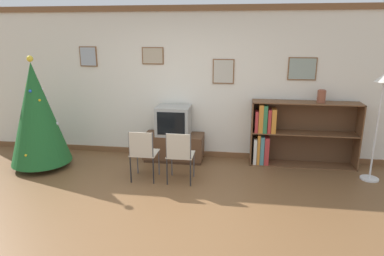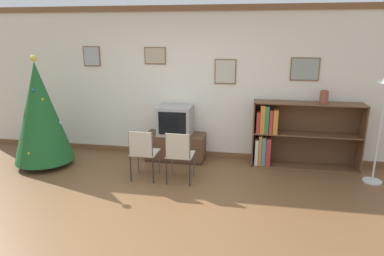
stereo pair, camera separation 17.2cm
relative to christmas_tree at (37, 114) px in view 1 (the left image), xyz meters
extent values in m
plane|color=brown|center=(2.37, -1.35, -0.94)|extent=(24.00, 24.00, 0.00)
cube|color=silver|center=(2.37, 0.98, 0.41)|extent=(8.74, 0.08, 2.70)
cube|color=brown|center=(2.37, 0.92, 1.71)|extent=(8.74, 0.03, 0.10)
cube|color=brown|center=(2.37, 0.92, -0.89)|extent=(8.74, 0.03, 0.10)
cube|color=brown|center=(0.56, 0.93, 0.88)|extent=(0.33, 0.02, 0.36)
cube|color=#9EA8B2|center=(0.56, 0.92, 0.88)|extent=(0.29, 0.01, 0.33)
cube|color=brown|center=(1.77, 0.93, 0.91)|extent=(0.39, 0.02, 0.30)
cube|color=tan|center=(1.77, 0.92, 0.91)|extent=(0.36, 0.01, 0.26)
cube|color=brown|center=(3.03, 0.93, 0.65)|extent=(0.37, 0.02, 0.43)
cube|color=#BCB7A8|center=(3.03, 0.92, 0.65)|extent=(0.34, 0.01, 0.39)
cube|color=brown|center=(4.36, 0.93, 0.72)|extent=(0.47, 0.02, 0.38)
cube|color=gray|center=(4.36, 0.92, 0.72)|extent=(0.44, 0.01, 0.35)
cylinder|color=maroon|center=(0.00, 0.00, -0.89)|extent=(0.36, 0.36, 0.10)
cone|color=#1E5B28|center=(0.00, 0.00, 0.01)|extent=(0.98, 0.98, 1.70)
sphere|color=yellow|center=(0.00, 0.00, 0.90)|extent=(0.10, 0.10, 0.10)
sphere|color=silver|center=(0.12, 0.12, 0.25)|extent=(0.04, 0.04, 0.04)
sphere|color=gold|center=(-0.01, -0.41, -0.58)|extent=(0.04, 0.04, 0.04)
sphere|color=silver|center=(-0.23, 0.18, -0.18)|extent=(0.06, 0.06, 0.06)
sphere|color=silver|center=(0.28, 0.11, -0.19)|extent=(0.06, 0.06, 0.06)
sphere|color=gold|center=(0.14, -0.10, 0.25)|extent=(0.04, 0.04, 0.04)
sphere|color=silver|center=(0.11, 0.07, 0.41)|extent=(0.05, 0.05, 0.05)
sphere|color=silver|center=(0.05, 0.21, 0.09)|extent=(0.05, 0.05, 0.05)
sphere|color=#1E4CB2|center=(0.02, -0.13, 0.40)|extent=(0.05, 0.05, 0.05)
sphere|color=gold|center=(-0.11, -0.01, 0.48)|extent=(0.04, 0.04, 0.04)
cube|color=#412A1A|center=(2.18, 0.67, -0.92)|extent=(1.02, 0.46, 0.05)
cube|color=brown|center=(2.18, 0.67, -0.68)|extent=(1.06, 0.48, 0.43)
cube|color=#9E9E99|center=(2.18, 0.67, -0.20)|extent=(0.59, 0.46, 0.52)
cube|color=black|center=(2.18, 0.44, -0.20)|extent=(0.48, 0.01, 0.40)
cube|color=#BCB29E|center=(1.90, -0.22, -0.51)|extent=(0.40, 0.40, 0.02)
cube|color=#BCB29E|center=(1.90, -0.42, -0.31)|extent=(0.35, 0.01, 0.38)
cylinder|color=#4C4C51|center=(1.72, -0.04, -0.73)|extent=(0.02, 0.02, 0.42)
cylinder|color=#4C4C51|center=(2.08, -0.04, -0.73)|extent=(0.02, 0.02, 0.42)
cylinder|color=#4C4C51|center=(1.72, -0.40, -0.73)|extent=(0.02, 0.02, 0.42)
cylinder|color=#4C4C51|center=(2.08, -0.40, -0.73)|extent=(0.02, 0.02, 0.42)
cylinder|color=#4C4C51|center=(1.72, -0.40, -0.53)|extent=(0.02, 0.02, 0.82)
cylinder|color=#4C4C51|center=(2.08, -0.40, -0.53)|extent=(0.02, 0.02, 0.82)
cube|color=#BCB29E|center=(2.47, -0.22, -0.51)|extent=(0.40, 0.40, 0.02)
cube|color=#BCB29E|center=(2.47, -0.42, -0.31)|extent=(0.35, 0.01, 0.38)
cylinder|color=#4C4C51|center=(2.29, -0.04, -0.73)|extent=(0.02, 0.02, 0.42)
cylinder|color=#4C4C51|center=(2.65, -0.04, -0.73)|extent=(0.02, 0.02, 0.42)
cylinder|color=#4C4C51|center=(2.29, -0.40, -0.73)|extent=(0.02, 0.02, 0.42)
cylinder|color=#4C4C51|center=(2.65, -0.40, -0.73)|extent=(0.02, 0.02, 0.42)
cylinder|color=#4C4C51|center=(2.29, -0.40, -0.53)|extent=(0.02, 0.02, 0.82)
cylinder|color=#4C4C51|center=(2.65, -0.40, -0.53)|extent=(0.02, 0.02, 0.82)
cube|color=brown|center=(3.56, 0.74, -0.38)|extent=(0.02, 0.36, 1.13)
cube|color=brown|center=(5.33, 0.74, -0.38)|extent=(0.02, 0.36, 1.13)
cube|color=brown|center=(4.45, 0.74, 0.18)|extent=(1.79, 0.36, 0.02)
cube|color=brown|center=(4.45, 0.74, -0.93)|extent=(1.79, 0.36, 0.02)
cube|color=brown|center=(4.45, 0.74, -0.36)|extent=(1.75, 0.36, 0.02)
cube|color=brown|center=(4.45, 0.91, -0.38)|extent=(1.79, 0.01, 1.13)
cube|color=silver|center=(3.64, 0.68, -0.70)|extent=(0.05, 0.23, 0.45)
cube|color=orange|center=(3.69, 0.70, -0.66)|extent=(0.05, 0.28, 0.53)
cube|color=teal|center=(3.75, 0.69, -0.67)|extent=(0.06, 0.25, 0.50)
cube|color=#B73333|center=(3.83, 0.68, -0.68)|extent=(0.08, 0.24, 0.48)
cube|color=#B73333|center=(3.63, 0.67, -0.16)|extent=(0.05, 0.21, 0.37)
cube|color=orange|center=(3.70, 0.70, -0.11)|extent=(0.08, 0.28, 0.48)
cube|color=#337547|center=(3.78, 0.67, -0.11)|extent=(0.07, 0.22, 0.47)
cube|color=#B73333|center=(3.85, 0.70, -0.14)|extent=(0.05, 0.27, 0.40)
cube|color=orange|center=(3.92, 0.69, -0.14)|extent=(0.08, 0.25, 0.41)
cylinder|color=brown|center=(4.67, 0.72, 0.29)|extent=(0.14, 0.14, 0.21)
torus|color=brown|center=(4.67, 0.72, 0.39)|extent=(0.12, 0.12, 0.02)
cylinder|color=silver|center=(5.42, 0.26, -0.93)|extent=(0.28, 0.28, 0.03)
cylinder|color=silver|center=(5.42, 0.26, -0.15)|extent=(0.03, 0.03, 1.52)
cone|color=white|center=(5.42, 0.26, 0.67)|extent=(0.28, 0.28, 0.12)
camera|label=1|loc=(3.36, -5.11, 1.30)|focal=32.00mm
camera|label=2|loc=(3.53, -5.08, 1.30)|focal=32.00mm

